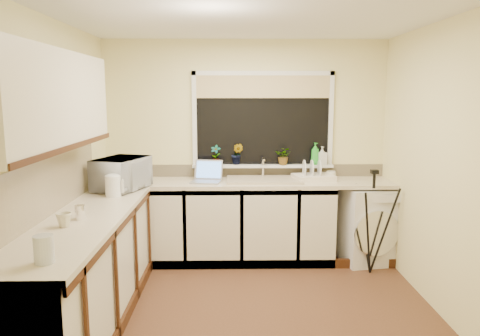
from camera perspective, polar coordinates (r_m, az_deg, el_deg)
name	(u,v)px	position (r m, az deg, el deg)	size (l,w,h in m)	color
floor	(250,308)	(4.15, 1.21, -17.12)	(3.20, 3.20, 0.00)	brown
ceiling	(251,16)	(3.77, 1.34, 18.48)	(3.20, 3.20, 0.00)	white
wall_back	(245,148)	(5.26, 0.64, 2.46)	(3.20, 3.20, 0.00)	#F5E9A3
wall_front	(262,218)	(2.31, 2.72, -6.28)	(3.20, 3.20, 0.00)	#F5E9A3
wall_left	(56,170)	(4.04, -22.02, -0.25)	(3.00, 3.00, 0.00)	#F5E9A3
wall_right	(442,169)	(4.16, 23.90, -0.13)	(3.00, 3.00, 0.00)	#F5E9A3
base_cabinet_back	(217,222)	(5.12, -2.94, -6.82)	(2.55, 0.60, 0.86)	silver
base_cabinet_left	(86,276)	(3.88, -18.67, -12.66)	(0.54, 2.40, 0.86)	silver
worktop_back	(246,183)	(5.02, 0.73, -1.86)	(3.20, 0.60, 0.04)	beige
worktop_left	(83,221)	(3.74, -19.03, -6.23)	(0.60, 2.40, 0.04)	beige
upper_cabinet	(49,100)	(3.52, -22.76, 7.82)	(0.28, 1.90, 0.70)	silver
splashback_left	(43,190)	(3.78, -23.38, -2.49)	(0.02, 2.40, 0.45)	beige
splashback_back	(245,170)	(5.28, 0.64, -0.30)	(3.20, 0.02, 0.14)	beige
window_glass	(263,120)	(5.23, 2.86, 5.98)	(1.50, 0.02, 1.00)	black
window_blind	(263,87)	(5.19, 2.91, 10.10)	(1.50, 0.02, 0.25)	tan
windowsill	(263,166)	(5.23, 2.85, 0.30)	(1.60, 0.14, 0.03)	white
sink	(264,180)	(5.02, 3.01, -1.48)	(0.82, 0.46, 0.03)	tan
faucet	(263,168)	(5.18, 2.89, 0.05)	(0.03, 0.03, 0.24)	silver
washing_machine	(368,224)	(5.31, 15.72, -6.70)	(0.59, 0.57, 0.84)	white
laptop	(207,176)	(4.99, -4.13, -1.01)	(0.36, 0.34, 0.23)	#9999A0
kettle	(113,186)	(4.40, -15.56, -2.23)	(0.14, 0.14, 0.19)	white
dish_rack	(313,178)	(5.11, 9.16, -1.18)	(0.42, 0.32, 0.06)	white
tripod	(372,222)	(4.91, 16.19, -6.50)	(0.53, 0.53, 1.09)	black
glass_jug	(44,249)	(2.82, -23.31, -9.31)	(0.11, 0.11, 0.16)	silver
steel_jar	(80,212)	(3.69, -19.35, -5.23)	(0.08, 0.08, 0.11)	white
microwave	(122,174)	(4.70, -14.58, -0.70)	(0.57, 0.39, 0.32)	silver
plant_a	(216,155)	(5.20, -3.05, 1.66)	(0.12, 0.08, 0.22)	#999999
plant_b	(237,154)	(5.19, -0.35, 1.77)	(0.13, 0.11, 0.24)	#999999
plant_d	(284,156)	(5.19, 5.50, 1.50)	(0.18, 0.16, 0.20)	#999999
soap_bottle_green	(315,154)	(5.26, 9.36, 1.79)	(0.10, 0.10, 0.25)	green
soap_bottle_clear	(322,155)	(5.27, 10.21, 1.55)	(0.09, 0.10, 0.21)	#999999
cup_back	(331,175)	(5.22, 11.28, -0.88)	(0.11, 0.11, 0.09)	silver
cup_left	(64,220)	(3.52, -21.13, -6.08)	(0.11, 0.11, 0.10)	beige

